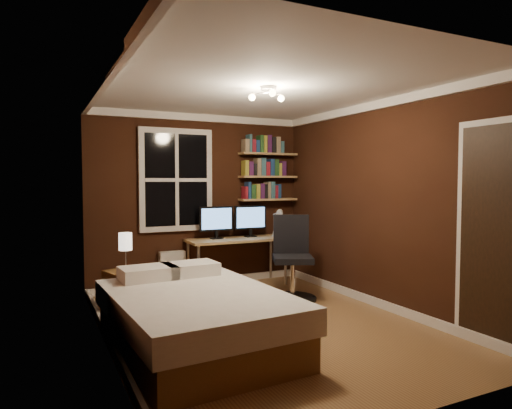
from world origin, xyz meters
name	(u,v)px	position (x,y,z in m)	size (l,w,h in m)	color
floor	(264,325)	(0.00, 0.00, 0.00)	(4.20, 4.20, 0.00)	brown
wall_back	(199,200)	(0.00, 2.10, 1.25)	(3.20, 0.04, 2.50)	black
wall_left	(105,213)	(-1.60, 0.00, 1.25)	(0.04, 4.20, 2.50)	black
wall_right	(382,205)	(1.60, 0.00, 1.25)	(0.04, 4.20, 2.50)	black
ceiling	(264,88)	(0.00, 0.00, 2.50)	(3.20, 4.20, 0.02)	white
window	(176,180)	(-0.35, 2.06, 1.55)	(1.06, 0.06, 1.46)	silver
door	(499,238)	(1.59, -1.55, 1.02)	(0.03, 0.82, 2.05)	black
ceiling_fixture	(268,96)	(0.00, -0.10, 2.40)	(0.44, 0.44, 0.18)	beige
bookshelf_lower	(268,199)	(1.08, 1.98, 1.25)	(0.92, 0.22, 0.03)	tan
books_row_lower	(268,191)	(1.08, 1.98, 1.38)	(0.60, 0.16, 0.23)	maroon
bookshelf_middle	(268,177)	(1.08, 1.98, 1.60)	(0.92, 0.22, 0.03)	tan
books_row_middle	(268,168)	(1.08, 1.98, 1.73)	(0.60, 0.16, 0.23)	navy
bookshelf_upper	(268,154)	(1.08, 1.98, 1.95)	(0.92, 0.22, 0.03)	tan
books_row_upper	(268,146)	(1.08, 1.98, 2.08)	(0.60, 0.16, 0.23)	#265323
bed	(196,319)	(-0.87, -0.35, 0.28)	(1.53, 2.04, 0.67)	brown
nightstand	(126,292)	(-1.25, 1.05, 0.25)	(0.41, 0.41, 0.51)	brown
bedside_lamp	(125,252)	(-1.25, 1.05, 0.73)	(0.15, 0.15, 0.43)	white
radiator	(172,270)	(-0.44, 2.00, 0.27)	(0.36, 0.13, 0.54)	silver
desk	(237,242)	(0.48, 1.80, 0.64)	(1.47, 0.55, 0.70)	tan
monitor_left	(216,223)	(0.18, 1.88, 0.93)	(0.51, 0.12, 0.47)	black
monitor_right	(250,221)	(0.73, 1.88, 0.93)	(0.51, 0.12, 0.47)	black
desk_lamp	(277,222)	(1.09, 1.69, 0.92)	(0.14, 0.32, 0.44)	silver
office_chair	(292,267)	(0.81, 0.78, 0.43)	(0.65, 0.65, 1.09)	black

